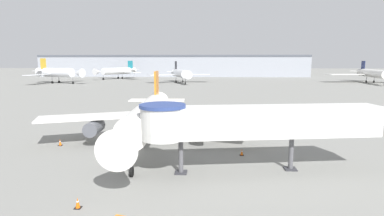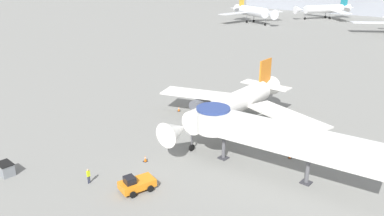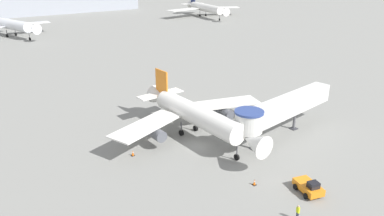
{
  "view_description": "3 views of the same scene",
  "coord_description": "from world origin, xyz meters",
  "px_view_note": "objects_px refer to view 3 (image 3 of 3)",
  "views": [
    {
      "loc": [
        8.47,
        -31.47,
        10.12
      ],
      "look_at": [
        6.67,
        1.35,
        4.96
      ],
      "focal_mm": 28.0,
      "sensor_mm": 36.0,
      "label": 1
    },
    {
      "loc": [
        30.64,
        -38.75,
        21.93
      ],
      "look_at": [
        -2.25,
        -2.02,
        3.64
      ],
      "focal_mm": 35.0,
      "sensor_mm": 36.0,
      "label": 2
    },
    {
      "loc": [
        -29.08,
        -40.27,
        25.37
      ],
      "look_at": [
        0.94,
        3.04,
        4.79
      ],
      "focal_mm": 35.0,
      "sensor_mm": 36.0,
      "label": 3
    }
  ],
  "objects_px": {
    "background_jet_navy_tail": "(205,8)",
    "traffic_cone_port_wing": "(133,153)",
    "jet_bridge": "(280,109)",
    "pushback_tug_orange": "(309,187)",
    "main_airplane": "(195,114)",
    "traffic_cone_starboard_wing": "(258,124)",
    "ground_crew_marshaller": "(298,211)",
    "background_jet_black_tail": "(12,25)",
    "traffic_cone_near_nose": "(254,182)"
  },
  "relations": [
    {
      "from": "background_jet_navy_tail",
      "to": "background_jet_black_tail",
      "type": "bearing_deg",
      "value": -168.72
    },
    {
      "from": "background_jet_navy_tail",
      "to": "traffic_cone_port_wing",
      "type": "bearing_deg",
      "value": -121.64
    },
    {
      "from": "jet_bridge",
      "to": "background_jet_black_tail",
      "type": "relative_size",
      "value": 0.75
    },
    {
      "from": "main_airplane",
      "to": "jet_bridge",
      "type": "xyz_separation_m",
      "value": [
        10.54,
        -7.5,
        0.99
      ]
    },
    {
      "from": "traffic_cone_starboard_wing",
      "to": "ground_crew_marshaller",
      "type": "height_order",
      "value": "ground_crew_marshaller"
    },
    {
      "from": "traffic_cone_starboard_wing",
      "to": "background_jet_navy_tail",
      "type": "height_order",
      "value": "background_jet_navy_tail"
    },
    {
      "from": "traffic_cone_starboard_wing",
      "to": "jet_bridge",
      "type": "bearing_deg",
      "value": -93.64
    },
    {
      "from": "traffic_cone_starboard_wing",
      "to": "background_jet_navy_tail",
      "type": "distance_m",
      "value": 133.17
    },
    {
      "from": "jet_bridge",
      "to": "ground_crew_marshaller",
      "type": "relative_size",
      "value": 12.44
    },
    {
      "from": "main_airplane",
      "to": "traffic_cone_port_wing",
      "type": "distance_m",
      "value": 11.22
    },
    {
      "from": "ground_crew_marshaller",
      "to": "background_jet_black_tail",
      "type": "relative_size",
      "value": 0.06
    },
    {
      "from": "main_airplane",
      "to": "background_jet_navy_tail",
      "type": "relative_size",
      "value": 0.7
    },
    {
      "from": "traffic_cone_near_nose",
      "to": "background_jet_black_tail",
      "type": "bearing_deg",
      "value": 91.99
    },
    {
      "from": "pushback_tug_orange",
      "to": "traffic_cone_port_wing",
      "type": "height_order",
      "value": "pushback_tug_orange"
    },
    {
      "from": "jet_bridge",
      "to": "background_jet_black_tail",
      "type": "distance_m",
      "value": 114.19
    },
    {
      "from": "jet_bridge",
      "to": "traffic_cone_near_nose",
      "type": "relative_size",
      "value": 28.29
    },
    {
      "from": "pushback_tug_orange",
      "to": "traffic_cone_starboard_wing",
      "type": "distance_m",
      "value": 19.37
    },
    {
      "from": "traffic_cone_port_wing",
      "to": "ground_crew_marshaller",
      "type": "xyz_separation_m",
      "value": [
        8.02,
        -22.55,
        0.63
      ]
    },
    {
      "from": "pushback_tug_orange",
      "to": "ground_crew_marshaller",
      "type": "distance_m",
      "value": 5.56
    },
    {
      "from": "jet_bridge",
      "to": "pushback_tug_orange",
      "type": "distance_m",
      "value": 15.65
    },
    {
      "from": "background_jet_navy_tail",
      "to": "main_airplane",
      "type": "bearing_deg",
      "value": -118.28
    },
    {
      "from": "pushback_tug_orange",
      "to": "background_jet_navy_tail",
      "type": "bearing_deg",
      "value": 72.47
    },
    {
      "from": "traffic_cone_port_wing",
      "to": "traffic_cone_starboard_wing",
      "type": "bearing_deg",
      "value": -7.04
    },
    {
      "from": "background_jet_black_tail",
      "to": "background_jet_navy_tail",
      "type": "relative_size",
      "value": 0.74
    },
    {
      "from": "traffic_cone_port_wing",
      "to": "pushback_tug_orange",
      "type": "bearing_deg",
      "value": -57.08
    },
    {
      "from": "ground_crew_marshaller",
      "to": "background_jet_navy_tail",
      "type": "relative_size",
      "value": 0.04
    },
    {
      "from": "pushback_tug_orange",
      "to": "ground_crew_marshaller",
      "type": "xyz_separation_m",
      "value": [
        -4.94,
        -2.54,
        0.22
      ]
    },
    {
      "from": "main_airplane",
      "to": "traffic_cone_starboard_wing",
      "type": "xyz_separation_m",
      "value": [
        10.84,
        -2.83,
        -3.36
      ]
    },
    {
      "from": "ground_crew_marshaller",
      "to": "background_jet_black_tail",
      "type": "xyz_separation_m",
      "value": [
        -3.34,
        128.2,
        3.42
      ]
    },
    {
      "from": "main_airplane",
      "to": "traffic_cone_port_wing",
      "type": "height_order",
      "value": "main_airplane"
    },
    {
      "from": "ground_crew_marshaller",
      "to": "jet_bridge",
      "type": "bearing_deg",
      "value": -36.99
    },
    {
      "from": "jet_bridge",
      "to": "main_airplane",
      "type": "bearing_deg",
      "value": 136.33
    },
    {
      "from": "background_jet_black_tail",
      "to": "main_airplane",
      "type": "bearing_deg",
      "value": -104.14
    },
    {
      "from": "pushback_tug_orange",
      "to": "traffic_cone_starboard_wing",
      "type": "bearing_deg",
      "value": 78.12
    },
    {
      "from": "jet_bridge",
      "to": "background_jet_black_tail",
      "type": "bearing_deg",
      "value": 90.12
    },
    {
      "from": "pushback_tug_orange",
      "to": "traffic_cone_port_wing",
      "type": "bearing_deg",
      "value": 137.43
    },
    {
      "from": "pushback_tug_orange",
      "to": "background_jet_navy_tail",
      "type": "height_order",
      "value": "background_jet_navy_tail"
    },
    {
      "from": "traffic_cone_near_nose",
      "to": "background_jet_black_tail",
      "type": "distance_m",
      "value": 120.95
    },
    {
      "from": "main_airplane",
      "to": "background_jet_navy_tail",
      "type": "bearing_deg",
      "value": 50.0
    },
    {
      "from": "traffic_cone_near_nose",
      "to": "pushback_tug_orange",
      "type": "bearing_deg",
      "value": -49.88
    },
    {
      "from": "background_jet_black_tail",
      "to": "traffic_cone_port_wing",
      "type": "bearing_deg",
      "value": -109.95
    },
    {
      "from": "main_airplane",
      "to": "background_jet_black_tail",
      "type": "xyz_separation_m",
      "value": [
        -6.04,
        105.48,
        0.73
      ]
    },
    {
      "from": "traffic_cone_near_nose",
      "to": "background_jet_navy_tail",
      "type": "height_order",
      "value": "background_jet_navy_tail"
    },
    {
      "from": "background_jet_navy_tail",
      "to": "ground_crew_marshaller",
      "type": "bearing_deg",
      "value": -114.04
    },
    {
      "from": "main_airplane",
      "to": "jet_bridge",
      "type": "height_order",
      "value": "main_airplane"
    },
    {
      "from": "ground_crew_marshaller",
      "to": "background_jet_navy_tail",
      "type": "height_order",
      "value": "background_jet_navy_tail"
    },
    {
      "from": "ground_crew_marshaller",
      "to": "background_jet_black_tail",
      "type": "distance_m",
      "value": 128.29
    },
    {
      "from": "jet_bridge",
      "to": "traffic_cone_near_nose",
      "type": "xyz_separation_m",
      "value": [
        -12.39,
        -7.83,
        -4.32
      ]
    },
    {
      "from": "pushback_tug_orange",
      "to": "jet_bridge",
      "type": "bearing_deg",
      "value": 71.27
    },
    {
      "from": "jet_bridge",
      "to": "pushback_tug_orange",
      "type": "relative_size",
      "value": 5.42
    }
  ]
}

